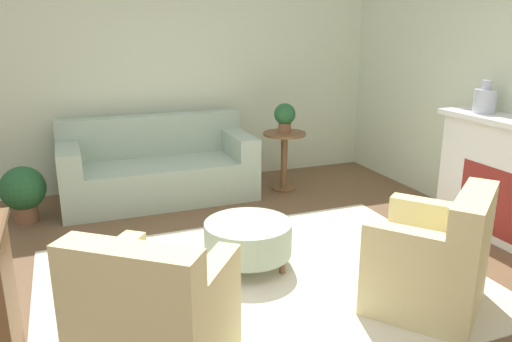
# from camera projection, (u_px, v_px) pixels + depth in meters

# --- Properties ---
(ground_plane) EXTENTS (16.00, 16.00, 0.00)m
(ground_plane) POSITION_uv_depth(u_px,v_px,m) (264.00, 283.00, 3.92)
(ground_plane) COLOR brown
(wall_back) EXTENTS (9.71, 0.12, 2.80)m
(wall_back) POSITION_uv_depth(u_px,v_px,m) (175.00, 71.00, 6.14)
(wall_back) COLOR beige
(wall_back) RESTS_ON ground_plane
(rug) EXTENTS (3.39, 2.47, 0.01)m
(rug) POSITION_uv_depth(u_px,v_px,m) (264.00, 282.00, 3.92)
(rug) COLOR beige
(rug) RESTS_ON ground_plane
(couch) EXTENTS (2.15, 0.92, 0.93)m
(couch) POSITION_uv_depth(u_px,v_px,m) (158.00, 170.00, 5.75)
(couch) COLOR #9EB29E
(couch) RESTS_ON ground_plane
(armchair_left) EXTENTS (1.06, 1.05, 0.89)m
(armchair_left) POSITION_uv_depth(u_px,v_px,m) (153.00, 320.00, 2.81)
(armchair_left) COLOR beige
(armchair_left) RESTS_ON rug
(armchair_right) EXTENTS (1.06, 1.05, 0.89)m
(armchair_right) POSITION_uv_depth(u_px,v_px,m) (434.00, 262.00, 3.49)
(armchair_right) COLOR beige
(armchair_right) RESTS_ON rug
(ottoman_table) EXTENTS (0.72, 0.72, 0.39)m
(ottoman_table) POSITION_uv_depth(u_px,v_px,m) (248.00, 238.00, 4.11)
(ottoman_table) COLOR #9EB29E
(ottoman_table) RESTS_ON rug
(side_table) EXTENTS (0.51, 0.51, 0.71)m
(side_table) POSITION_uv_depth(u_px,v_px,m) (284.00, 151.00, 6.02)
(side_table) COLOR brown
(side_table) RESTS_ON ground_plane
(fireplace) EXTENTS (0.44, 1.54, 1.14)m
(fireplace) POSITION_uv_depth(u_px,v_px,m) (510.00, 179.00, 4.56)
(fireplace) COLOR white
(fireplace) RESTS_ON ground_plane
(vase_mantel_near) EXTENTS (0.21, 0.21, 0.31)m
(vase_mantel_near) POSITION_uv_depth(u_px,v_px,m) (485.00, 100.00, 4.72)
(vase_mantel_near) COLOR silver
(vase_mantel_near) RESTS_ON fireplace
(potted_plant_on_side_table) EXTENTS (0.25, 0.25, 0.35)m
(potted_plant_on_side_table) POSITION_uv_depth(u_px,v_px,m) (285.00, 116.00, 5.90)
(potted_plant_on_side_table) COLOR brown
(potted_plant_on_side_table) RESTS_ON side_table
(potted_plant_floor) EXTENTS (0.45, 0.45, 0.58)m
(potted_plant_floor) POSITION_uv_depth(u_px,v_px,m) (23.00, 191.00, 5.06)
(potted_plant_floor) COLOR brown
(potted_plant_floor) RESTS_ON ground_plane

